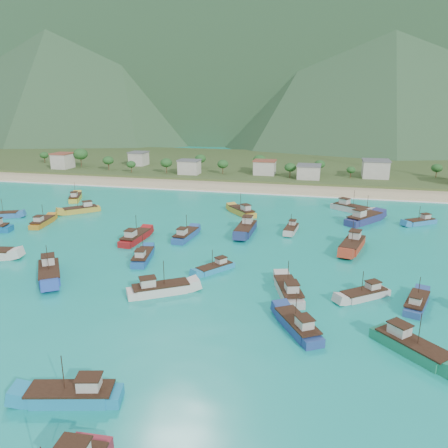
% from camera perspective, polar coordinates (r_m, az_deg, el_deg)
% --- Properties ---
extents(ground, '(600.00, 600.00, 0.00)m').
position_cam_1_polar(ground, '(91.05, -3.70, -4.77)').
color(ground, '#0D9683').
rests_on(ground, ground).
extents(beach, '(400.00, 18.00, 1.20)m').
position_cam_1_polar(beach, '(165.44, 4.41, 4.67)').
color(beach, beige).
rests_on(beach, ground).
extents(land, '(400.00, 110.00, 2.40)m').
position_cam_1_polar(land, '(225.04, 6.95, 7.58)').
color(land, '#385123').
rests_on(land, ground).
extents(surf_line, '(400.00, 2.50, 0.08)m').
position_cam_1_polar(surf_line, '(156.25, 3.84, 4.01)').
color(surf_line, white).
rests_on(surf_line, ground).
extents(mountains, '(1520.00, 440.00, 260.00)m').
position_cam_1_polar(mountains, '(492.77, 9.12, 24.43)').
color(mountains, slate).
rests_on(mountains, ground).
extents(village, '(211.54, 27.17, 6.97)m').
position_cam_1_polar(village, '(185.92, 10.03, 7.16)').
color(village, beige).
rests_on(village, ground).
extents(vegetation, '(279.95, 24.98, 8.92)m').
position_cam_1_polar(vegetation, '(189.45, 4.12, 7.64)').
color(vegetation, '#235623').
rests_on(vegetation, ground).
extents(boat_0, '(7.20, 10.84, 6.20)m').
position_cam_1_polar(boat_0, '(153.38, -18.84, 3.24)').
color(boat_0, gold).
rests_on(boat_0, ground).
extents(boat_1, '(10.75, 8.51, 6.35)m').
position_cam_1_polar(boat_1, '(76.40, -8.40, -8.48)').
color(boat_1, silver).
rests_on(boat_1, ground).
extents(boat_2, '(3.74, 11.19, 6.54)m').
position_cam_1_polar(boat_2, '(104.92, -11.52, -1.78)').
color(boat_2, maroon).
rests_on(boat_2, ground).
extents(boat_3, '(7.90, 10.28, 6.03)m').
position_cam_1_polar(boat_3, '(65.34, 9.60, -13.04)').
color(boat_3, navy).
rests_on(boat_3, ground).
extents(boat_4, '(8.75, 7.68, 5.34)m').
position_cam_1_polar(boat_4, '(77.89, 17.89, -8.78)').
color(boat_4, beige).
rests_on(boat_4, ground).
extents(boat_5, '(10.85, 5.51, 6.16)m').
position_cam_1_polar(boat_5, '(54.20, -19.12, -20.44)').
color(boat_5, '#1985B4').
rests_on(boat_5, ground).
extents(boat_6, '(6.82, 8.18, 4.91)m').
position_cam_1_polar(boat_6, '(85.33, -1.18, -5.83)').
color(boat_6, teal).
rests_on(boat_6, ground).
extents(boat_9, '(6.43, 12.74, 7.22)m').
position_cam_1_polar(boat_9, '(101.33, 16.43, -2.68)').
color(boat_9, '#AC361F').
rests_on(boat_9, ground).
extents(boat_10, '(10.05, 10.05, 6.48)m').
position_cam_1_polar(boat_10, '(64.42, 23.25, -14.58)').
color(boat_10, '#1B805B').
rests_on(boat_10, ground).
extents(boat_11, '(9.02, 7.61, 5.43)m').
position_cam_1_polar(boat_11, '(128.07, 24.26, 0.23)').
color(boat_11, teal).
rests_on(boat_11, ground).
extents(boat_13, '(4.52, 10.19, 5.82)m').
position_cam_1_polar(boat_13, '(125.81, -22.62, 0.19)').
color(boat_13, '#C1781D').
rests_on(boat_13, ground).
extents(boat_14, '(11.71, 9.58, 6.98)m').
position_cam_1_polar(boat_14, '(135.86, 16.18, 1.98)').
color(boat_14, '#B9B1AA').
rests_on(boat_14, ground).
extents(boat_16, '(3.81, 12.33, 7.25)m').
position_cam_1_polar(boat_16, '(109.27, 2.85, -0.69)').
color(boat_16, navy).
rests_on(boat_16, ground).
extents(boat_18, '(6.35, 11.19, 6.35)m').
position_cam_1_polar(boat_18, '(75.81, 8.43, -8.68)').
color(boat_18, '#B3ACA1').
rests_on(boat_18, ground).
extents(boat_20, '(3.86, 10.55, 6.11)m').
position_cam_1_polar(boat_20, '(105.13, -5.05, -1.52)').
color(boat_20, '#235094').
rests_on(boat_20, ground).
extents(boat_21, '(10.91, 12.96, 7.79)m').
position_cam_1_polar(boat_21, '(124.24, 17.83, 0.64)').
color(boat_21, navy).
rests_on(boat_21, ground).
extents(boat_22, '(4.70, 10.17, 5.79)m').
position_cam_1_polar(boat_22, '(92.16, -10.57, -4.32)').
color(boat_22, '#1C559C').
rests_on(boat_22, ground).
extents(boat_25, '(9.82, 9.65, 6.28)m').
position_cam_1_polar(boat_25, '(135.89, -18.17, 1.76)').
color(boat_25, gold).
rests_on(boat_25, ground).
extents(boat_26, '(5.46, 9.44, 5.35)m').
position_cam_1_polar(boat_26, '(77.62, 23.84, -9.49)').
color(boat_26, navy).
rests_on(boat_26, ground).
extents(boat_27, '(3.29, 8.80, 5.09)m').
position_cam_1_polar(boat_27, '(111.80, 8.78, -0.69)').
color(boat_27, '#B2A9A0').
rests_on(boat_27, ground).
extents(boat_30, '(9.82, 11.80, 7.07)m').
position_cam_1_polar(boat_30, '(88.43, -21.85, -5.95)').
color(boat_30, '#2346AA').
rests_on(boat_30, ground).
extents(boat_31, '(10.34, 6.65, 5.90)m').
position_cam_1_polar(boat_31, '(138.66, -27.16, 1.02)').
color(boat_31, '#2A64A2').
rests_on(boat_31, ground).
extents(boat_32, '(9.83, 10.47, 6.56)m').
position_cam_1_polar(boat_32, '(126.89, 2.36, 1.61)').
color(boat_32, gold).
rests_on(boat_32, ground).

